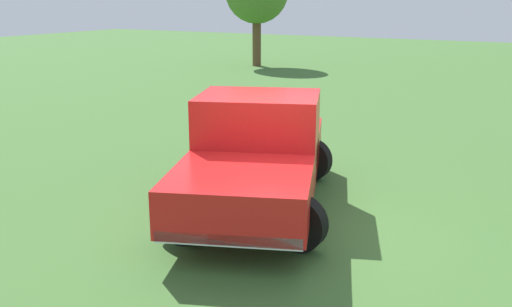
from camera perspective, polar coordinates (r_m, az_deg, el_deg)
The scene contains 2 objects.
ground_plane at distance 8.83m, azimuth 3.43°, elevation -6.91°, with size 80.00×80.00×0.00m, color #3D662D.
pickup_truck at distance 9.34m, azimuth 0.11°, elevation 0.40°, with size 3.57×5.29×1.80m.
Camera 1 is at (3.55, -7.37, 3.32)m, focal length 40.59 mm.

